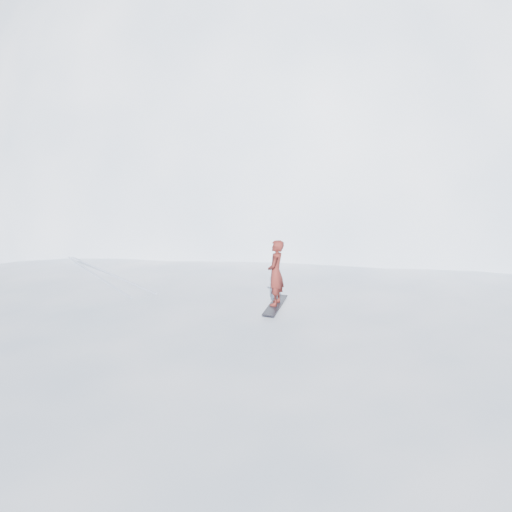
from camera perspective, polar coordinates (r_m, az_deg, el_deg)
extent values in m
plane|color=white|center=(12.02, -3.26, -18.50)|extent=(400.00, 400.00, 0.00)
ellipsoid|color=white|center=(14.78, -5.08, -12.13)|extent=(36.00, 28.00, 4.80)
ellipsoid|color=white|center=(44.51, 7.04, 4.93)|extent=(60.00, 56.00, 56.00)
ellipsoid|color=white|center=(33.20, -3.40, 2.20)|extent=(28.00, 24.00, 18.00)
ellipsoid|color=white|center=(12.99, 24.68, -17.18)|extent=(5.00, 4.50, 0.70)
ellipsoid|color=white|center=(16.62, -19.17, -9.89)|extent=(7.00, 6.30, 1.00)
ellipsoid|color=white|center=(18.61, 10.67, -6.87)|extent=(4.00, 3.60, 0.60)
cube|color=black|center=(11.80, 2.44, -6.11)|extent=(1.39, 1.39, 0.03)
imported|color=maroon|center=(11.54, 2.48, -2.11)|extent=(0.72, 0.72, 1.68)
cube|color=silver|center=(15.49, -19.48, -2.13)|extent=(0.80, 5.96, 0.04)
cube|color=silver|center=(15.56, -18.02, -1.95)|extent=(1.38, 5.87, 0.04)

